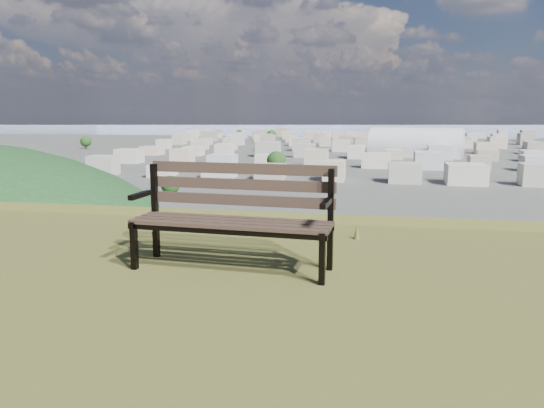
# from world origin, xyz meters

# --- Properties ---
(park_bench) EXTENTS (1.95, 0.73, 1.00)m
(park_bench) POSITION_xyz_m (1.27, 1.81, 25.57)
(park_bench) COLOR #432F27
(park_bench) RESTS_ON hilltop_mesa
(arena) EXTENTS (55.95, 32.90, 22.13)m
(arena) POSITION_xyz_m (24.50, 319.06, 5.22)
(arena) COLOR silver
(arena) RESTS_ON ground
(city_blocks) EXTENTS (395.00, 361.00, 7.00)m
(city_blocks) POSITION_xyz_m (0.00, 394.44, 3.50)
(city_blocks) COLOR beige
(city_blocks) RESTS_ON ground
(city_trees) EXTENTS (406.52, 387.20, 9.98)m
(city_trees) POSITION_xyz_m (-26.39, 319.00, 4.83)
(city_trees) COLOR #35251A
(city_trees) RESTS_ON ground
(bay_water) EXTENTS (2400.00, 700.00, 0.12)m
(bay_water) POSITION_xyz_m (0.00, 900.00, 0.00)
(bay_water) COLOR #99A9C2
(bay_water) RESTS_ON ground
(far_hills) EXTENTS (2050.00, 340.00, 60.00)m
(far_hills) POSITION_xyz_m (-60.92, 1402.93, 25.47)
(far_hills) COLOR #96A2BB
(far_hills) RESTS_ON ground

